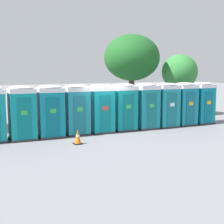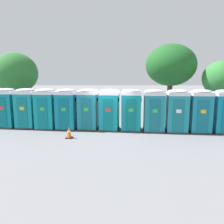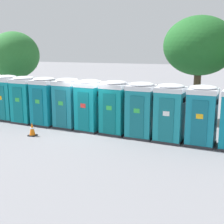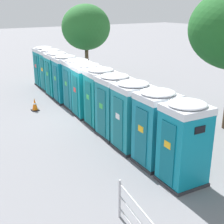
{
  "view_description": "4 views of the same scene",
  "coord_description": "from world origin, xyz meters",
  "px_view_note": "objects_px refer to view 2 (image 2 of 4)",
  "views": [
    {
      "loc": [
        -7.46,
        -14.2,
        3.2
      ],
      "look_at": [
        0.62,
        0.01,
        1.05
      ],
      "focal_mm": 50.0,
      "sensor_mm": 36.0,
      "label": 1
    },
    {
      "loc": [
        0.42,
        -13.1,
        3.36
      ],
      "look_at": [
        0.16,
        0.05,
        1.13
      ],
      "focal_mm": 35.0,
      "sensor_mm": 36.0,
      "label": 2
    },
    {
      "loc": [
        6.33,
        -13.57,
        4.09
      ],
      "look_at": [
        1.21,
        -0.04,
        1.04
      ],
      "focal_mm": 50.0,
      "sensor_mm": 36.0,
      "label": 3
    },
    {
      "loc": [
        12.34,
        -6.66,
        5.02
      ],
      "look_at": [
        2.43,
        -0.15,
        0.93
      ],
      "focal_mm": 50.0,
      "sensor_mm": 36.0,
      "label": 4
    }
  ],
  "objects_px": {
    "portapotty_4": "(88,109)",
    "portapotty_8": "(177,111)",
    "street_tree_2": "(16,73)",
    "portapotty_5": "(110,110)",
    "portapotty_6": "(132,110)",
    "street_tree_0": "(221,79)",
    "portapotty_9": "(200,111)",
    "traffic_cone": "(69,132)",
    "portapotty_7": "(154,110)",
    "portapotty_2": "(46,109)",
    "street_tree_1": "(171,65)",
    "portapotty_1": "(26,108)",
    "portapotty_10": "(224,111)",
    "portapotty_3": "(67,109)",
    "portapotty_0": "(6,108)"
  },
  "relations": [
    {
      "from": "portapotty_1",
      "to": "portapotty_10",
      "type": "bearing_deg",
      "value": -4.93
    },
    {
      "from": "portapotty_1",
      "to": "portapotty_10",
      "type": "xyz_separation_m",
      "value": [
        12.01,
        -1.04,
        0.0
      ]
    },
    {
      "from": "portapotty_0",
      "to": "traffic_cone",
      "type": "bearing_deg",
      "value": -27.95
    },
    {
      "from": "portapotty_2",
      "to": "portapotty_4",
      "type": "distance_m",
      "value": 2.68
    },
    {
      "from": "portapotty_0",
      "to": "portapotty_4",
      "type": "height_order",
      "value": "same"
    },
    {
      "from": "street_tree_2",
      "to": "traffic_cone",
      "type": "bearing_deg",
      "value": -47.84
    },
    {
      "from": "street_tree_0",
      "to": "street_tree_1",
      "type": "height_order",
      "value": "street_tree_1"
    },
    {
      "from": "portapotty_8",
      "to": "traffic_cone",
      "type": "distance_m",
      "value": 6.37
    },
    {
      "from": "portapotty_4",
      "to": "portapotty_10",
      "type": "xyz_separation_m",
      "value": [
        8.0,
        -0.71,
        0.0
      ]
    },
    {
      "from": "portapotty_6",
      "to": "street_tree_0",
      "type": "xyz_separation_m",
      "value": [
        6.66,
        3.13,
        1.82
      ]
    },
    {
      "from": "portapotty_2",
      "to": "street_tree_1",
      "type": "relative_size",
      "value": 0.44
    },
    {
      "from": "portapotty_3",
      "to": "street_tree_2",
      "type": "relative_size",
      "value": 0.5
    },
    {
      "from": "portapotty_6",
      "to": "portapotty_10",
      "type": "bearing_deg",
      "value": -4.97
    },
    {
      "from": "portapotty_2",
      "to": "portapotty_10",
      "type": "xyz_separation_m",
      "value": [
        10.68,
        -0.83,
        0.0
      ]
    },
    {
      "from": "portapotty_5",
      "to": "portapotty_6",
      "type": "relative_size",
      "value": 1.0
    },
    {
      "from": "street_tree_0",
      "to": "portapotty_5",
      "type": "bearing_deg",
      "value": -159.08
    },
    {
      "from": "portapotty_6",
      "to": "portapotty_9",
      "type": "distance_m",
      "value": 4.02
    },
    {
      "from": "portapotty_4",
      "to": "portapotty_8",
      "type": "bearing_deg",
      "value": -5.92
    },
    {
      "from": "portapotty_9",
      "to": "street_tree_0",
      "type": "distance_m",
      "value": 4.74
    },
    {
      "from": "portapotty_3",
      "to": "street_tree_1",
      "type": "xyz_separation_m",
      "value": [
        7.31,
        4.04,
        2.82
      ]
    },
    {
      "from": "portapotty_9",
      "to": "street_tree_1",
      "type": "height_order",
      "value": "street_tree_1"
    },
    {
      "from": "street_tree_1",
      "to": "street_tree_2",
      "type": "xyz_separation_m",
      "value": [
        -12.18,
        -0.07,
        -0.6
      ]
    },
    {
      "from": "portapotty_0",
      "to": "portapotty_1",
      "type": "height_order",
      "value": "same"
    },
    {
      "from": "portapotty_2",
      "to": "portapotty_8",
      "type": "height_order",
      "value": "same"
    },
    {
      "from": "portapotty_6",
      "to": "street_tree_1",
      "type": "relative_size",
      "value": 0.44
    },
    {
      "from": "portapotty_9",
      "to": "street_tree_0",
      "type": "height_order",
      "value": "street_tree_0"
    },
    {
      "from": "portapotty_6",
      "to": "portapotty_2",
      "type": "bearing_deg",
      "value": 176.09
    },
    {
      "from": "portapotty_5",
      "to": "street_tree_1",
      "type": "bearing_deg",
      "value": 42.42
    },
    {
      "from": "portapotty_9",
      "to": "portapotty_10",
      "type": "relative_size",
      "value": 1.0
    },
    {
      "from": "portapotty_9",
      "to": "street_tree_2",
      "type": "xyz_separation_m",
      "value": [
        -12.88,
        4.59,
        2.23
      ]
    },
    {
      "from": "portapotty_4",
      "to": "portapotty_8",
      "type": "distance_m",
      "value": 5.36
    },
    {
      "from": "portapotty_4",
      "to": "portapotty_7",
      "type": "height_order",
      "value": "same"
    },
    {
      "from": "street_tree_2",
      "to": "portapotty_5",
      "type": "bearing_deg",
      "value": -28.92
    },
    {
      "from": "portapotty_0",
      "to": "street_tree_0",
      "type": "xyz_separation_m",
      "value": [
        14.67,
        2.46,
        1.82
      ]
    },
    {
      "from": "street_tree_1",
      "to": "portapotty_5",
      "type": "bearing_deg",
      "value": -137.58
    },
    {
      "from": "portapotty_2",
      "to": "street_tree_0",
      "type": "height_order",
      "value": "street_tree_0"
    },
    {
      "from": "portapotty_7",
      "to": "street_tree_0",
      "type": "xyz_separation_m",
      "value": [
        5.33,
        3.3,
        1.82
      ]
    },
    {
      "from": "portapotty_0",
      "to": "street_tree_2",
      "type": "distance_m",
      "value": 4.3
    },
    {
      "from": "portapotty_0",
      "to": "portapotty_3",
      "type": "relative_size",
      "value": 1.0
    },
    {
      "from": "portapotty_9",
      "to": "traffic_cone",
      "type": "xyz_separation_m",
      "value": [
        -7.47,
        -1.39,
        -0.97
      ]
    },
    {
      "from": "portapotty_6",
      "to": "street_tree_0",
      "type": "bearing_deg",
      "value": 25.13
    },
    {
      "from": "portapotty_9",
      "to": "portapotty_0",
      "type": "bearing_deg",
      "value": 175.15
    },
    {
      "from": "portapotty_9",
      "to": "portapotty_3",
      "type": "bearing_deg",
      "value": 175.59
    },
    {
      "from": "portapotty_10",
      "to": "traffic_cone",
      "type": "bearing_deg",
      "value": -171.73
    },
    {
      "from": "portapotty_5",
      "to": "street_tree_2",
      "type": "distance_m",
      "value": 8.9
    },
    {
      "from": "street_tree_2",
      "to": "traffic_cone",
      "type": "relative_size",
      "value": 7.96
    },
    {
      "from": "portapotty_4",
      "to": "street_tree_0",
      "type": "relative_size",
      "value": 0.58
    },
    {
      "from": "portapotty_5",
      "to": "portapotty_6",
      "type": "height_order",
      "value": "same"
    },
    {
      "from": "portapotty_9",
      "to": "portapotty_10",
      "type": "xyz_separation_m",
      "value": [
        1.33,
        -0.11,
        0.0
      ]
    },
    {
      "from": "portapotty_1",
      "to": "portapotty_6",
      "type": "xyz_separation_m",
      "value": [
        6.67,
        -0.57,
        0.0
      ]
    }
  ]
}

